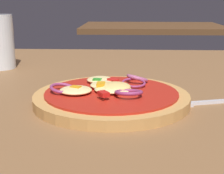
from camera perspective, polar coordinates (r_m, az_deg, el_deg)
dining_table at (r=0.52m, az=-5.82°, el=-4.18°), size 1.23×1.08×0.03m
pizza at (r=0.51m, az=-0.23°, el=-1.55°), size 0.23×0.23×0.03m
fork at (r=0.53m, az=16.50°, el=-2.41°), size 0.18×0.06×0.01m
background_table at (r=2.00m, az=6.79°, el=9.87°), size 0.80×0.52×0.03m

